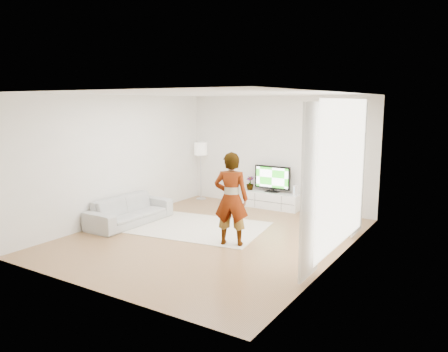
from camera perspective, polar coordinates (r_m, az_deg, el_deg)
The scene contains 17 objects.
floor at distance 8.78m, azimuth -1.55°, elevation -7.91°, with size 6.00×6.00×0.00m, color #A5714A.
ceiling at distance 8.37m, azimuth -1.64°, elevation 10.69°, with size 6.00×6.00×0.00m, color white.
wall_left at distance 10.05m, azimuth -13.56°, elevation 2.24°, with size 0.02×6.00×2.80m, color white.
wall_right at distance 7.39m, azimuth 14.76°, elevation -0.38°, with size 0.02×6.00×2.80m, color white.
wall_back at distance 11.06m, azimuth 7.05°, elevation 3.09°, with size 5.00×0.02×2.80m, color white.
wall_front at distance 6.23m, azimuth -17.07°, elevation -2.31°, with size 5.00×0.02×2.80m, color white.
window at distance 7.67m, azimuth 15.31°, elevation 0.34°, with size 0.01×2.60×2.50m, color white.
curtain_near at distance 6.50m, azimuth 11.26°, elevation -2.03°, with size 0.04×0.70×2.60m, color white.
curtain_far at distance 8.95m, azimuth 17.21°, elevation 0.88°, with size 0.04×0.70×2.60m, color white.
media_console at distance 11.07m, azimuth 6.22°, elevation -3.17°, with size 1.46×0.42×0.41m.
television at distance 10.98m, azimuth 6.33°, elevation -0.25°, with size 0.96×0.19×0.67m.
game_console at distance 10.75m, azimuth 9.31°, elevation -1.85°, with size 0.06×0.18×0.24m.
potted_plant at distance 11.27m, azimuth 3.42°, elevation -0.93°, with size 0.20×0.20×0.35m, color #3F7238.
rug at distance 9.39m, azimuth -3.34°, elevation -6.70°, with size 2.73×1.97×0.01m, color silver.
player at distance 8.06m, azimuth 0.94°, elevation -2.99°, with size 0.64×0.42×1.74m, color #334772.
sofa at distance 9.84m, azimuth -12.18°, elevation -4.41°, with size 2.03×0.79×0.59m, color #A6A5A1.
floor_lamp at distance 11.89m, azimuth -3.07°, elevation 3.24°, with size 0.35×0.35×1.57m.
Camera 1 is at (4.64, -6.97, 2.64)m, focal length 35.00 mm.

